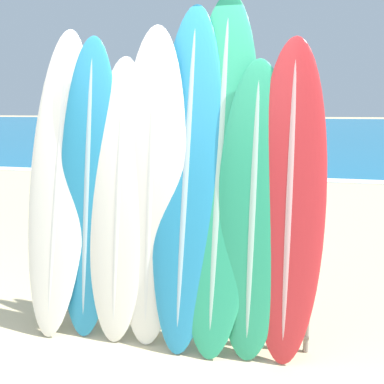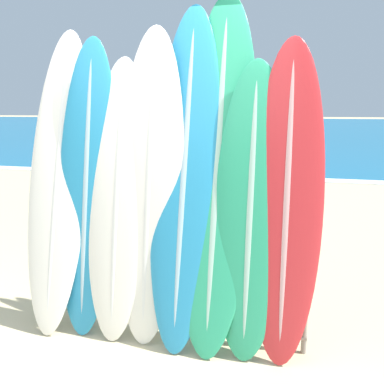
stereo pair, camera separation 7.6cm
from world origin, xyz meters
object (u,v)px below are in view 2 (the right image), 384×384
Objects in this scene: surfboard_slot_3 at (149,186)px; person_mid_beach at (156,149)px; person_near_water at (154,156)px; surfboard_slot_1 at (87,187)px; surfboard_slot_4 at (185,175)px; surfboard_slot_5 at (218,171)px; surfboard_slot_7 at (287,200)px; surfboard_slot_2 at (118,199)px; surfboard_slot_0 at (59,180)px; surfboard_rack at (165,272)px; surfboard_slot_6 at (251,209)px.

person_mid_beach is (-1.97, 5.75, -0.28)m from surfboard_slot_3.
surfboard_slot_1 is at bearing -143.29° from person_near_water.
surfboard_slot_4 is 0.24m from surfboard_slot_5.
surfboard_slot_2 is at bearing -179.58° from surfboard_slot_7.
surfboard_slot_4 reaches higher than person_near_water.
surfboard_slot_3 is at bearing -1.39° from surfboard_slot_0.
surfboard_slot_7 is at bearing -1.02° from surfboard_slot_0.
surfboard_slot_7 is at bearing -0.42° from surfboard_slot_1.
surfboard_rack is 1.33× the size of person_near_water.
surfboard_slot_7 is at bearing -127.23° from person_near_water.
surfboard_slot_6 is at bearing 87.05° from person_mid_beach.
surfboard_slot_1 is 1.03m from surfboard_slot_5.
surfboard_slot_5 is at bearing 85.23° from person_mid_beach.
person_near_water is at bearing 106.40° from surfboard_slot_2.
surfboard_rack is at bearing 179.63° from surfboard_slot_7.
surfboard_slot_6 is at bearing -18.24° from surfboard_slot_5.
surfboard_slot_3 is (0.25, 0.02, 0.11)m from surfboard_slot_2.
surfboard_slot_7 is 5.34m from person_near_water.
person_near_water is (-2.38, 4.65, -0.18)m from surfboard_slot_6.
person_mid_beach is at bearing 106.59° from surfboard_slot_2.
surfboard_slot_2 is 1.01m from surfboard_slot_6.
surfboard_slot_1 is (-0.63, 0.01, 0.63)m from surfboard_rack.
surfboard_slot_6 is 0.26m from surfboard_slot_7.
surfboard_rack is 0.83m from surfboard_slot_6.
surfboard_slot_0 reaches higher than surfboard_slot_3.
surfboard_slot_7 is at bearing -3.78° from surfboard_slot_4.
surfboard_slot_6 reaches higher than person_near_water.
surfboard_slot_0 reaches higher than person_mid_beach.
surfboard_slot_6 is 5.23m from person_near_water.
surfboard_rack is 1.01× the size of surfboard_slot_6.
person_mid_beach is (-1.72, 5.78, -0.17)m from surfboard_slot_2.
surfboard_slot_1 is 0.88× the size of surfboard_slot_5.
surfboard_slot_5 is 1.59× the size of person_mid_beach.
surfboard_slot_6 is (0.64, -0.02, 0.53)m from surfboard_rack.
surfboard_slot_5 is (0.50, 0.06, 0.12)m from surfboard_slot_3.
surfboard_slot_6 is at bearing -0.23° from surfboard_slot_2.
surfboard_slot_2 is 6.03m from person_mid_beach.
surfboard_slot_3 is (0.77, -0.02, -0.01)m from surfboard_slot_0.
person_near_water is 1.18m from person_mid_beach.
surfboard_slot_0 is 1.11× the size of surfboard_slot_2.
surfboard_slot_3 is 0.93× the size of surfboard_slot_4.
surfboard_slot_2 is at bearing -4.46° from surfboard_slot_0.
surfboard_slot_0 is 1.48× the size of person_near_water.
surfboard_slot_0 is at bearing 175.46° from surfboard_slot_1.
surfboard_slot_0 is at bearing 178.98° from surfboard_slot_7.
surfboard_slot_6 is (1.27, -0.02, -0.10)m from surfboard_slot_1.
person_near_water is at bearing 114.88° from surfboard_slot_5.
surfboard_slot_4 is 1.20× the size of surfboard_slot_6.
surfboard_slot_1 is 1.44× the size of person_near_water.
person_near_water is at bearing 117.05° from surfboard_slot_6.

